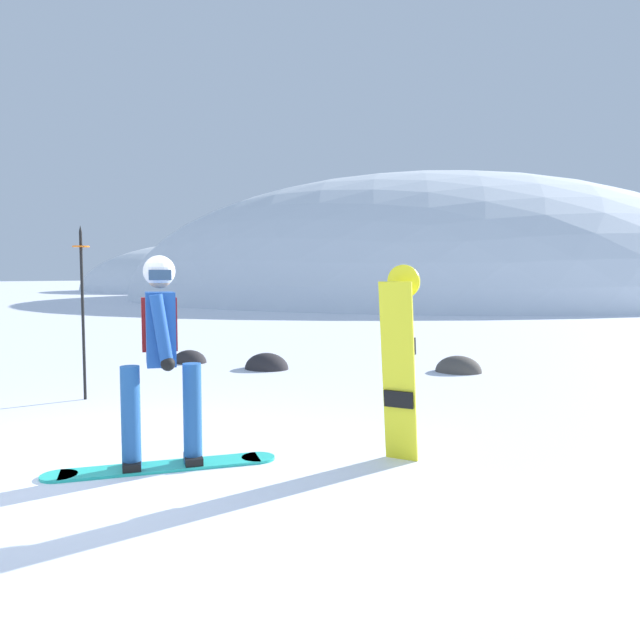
{
  "coord_description": "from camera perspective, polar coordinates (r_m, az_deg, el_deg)",
  "views": [
    {
      "loc": [
        3.59,
        -3.0,
        1.55
      ],
      "look_at": [
        0.1,
        3.58,
        1.0
      ],
      "focal_mm": 33.55,
      "sensor_mm": 36.0,
      "label": 1
    }
  ],
  "objects": [
    {
      "name": "ground_plane",
      "position": [
        4.93,
        -21.69,
        -14.41
      ],
      "size": [
        300.0,
        300.0,
        0.0
      ],
      "primitive_type": "plane",
      "color": "white"
    },
    {
      "name": "ridge_peak_main",
      "position": [
        42.4,
        9.45,
        2.1
      ],
      "size": [
        41.04,
        36.94,
        16.41
      ],
      "color": "silver",
      "rests_on": "ground"
    },
    {
      "name": "ridge_peak_far",
      "position": [
        62.32,
        -10.58,
        2.75
      ],
      "size": [
        26.22,
        23.6,
        9.8
      ],
      "color": "silver",
      "rests_on": "ground"
    },
    {
      "name": "snowboarder_main",
      "position": [
        4.97,
        -14.94,
        -3.24
      ],
      "size": [
        1.38,
        1.39,
        1.71
      ],
      "color": "#23B7A3",
      "rests_on": "ground"
    },
    {
      "name": "spare_snowboard",
      "position": [
        5.0,
        7.59,
        -4.05
      ],
      "size": [
        0.28,
        0.25,
        1.65
      ],
      "color": "yellow",
      "rests_on": "ground"
    },
    {
      "name": "piste_marker_near",
      "position": [
        8.0,
        -21.71,
        1.65
      ],
      "size": [
        0.2,
        0.2,
        2.17
      ],
      "color": "black",
      "rests_on": "ground"
    },
    {
      "name": "rock_dark",
      "position": [
        10.98,
        -12.34,
        -3.98
      ],
      "size": [
        0.64,
        0.54,
        0.45
      ],
      "color": "#282628",
      "rests_on": "ground"
    },
    {
      "name": "rock_mid",
      "position": [
        10.05,
        -5.12,
        -4.66
      ],
      "size": [
        0.76,
        0.65,
        0.53
      ],
      "color": "#282628",
      "rests_on": "ground"
    },
    {
      "name": "rock_small",
      "position": [
        9.95,
        13.06,
        -4.84
      ],
      "size": [
        0.75,
        0.64,
        0.52
      ],
      "color": "#4C4742",
      "rests_on": "ground"
    }
  ]
}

